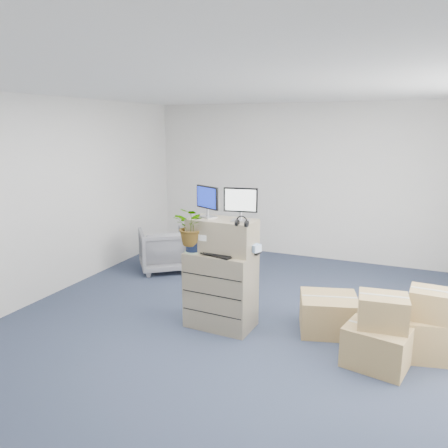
% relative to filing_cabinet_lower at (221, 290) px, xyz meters
% --- Properties ---
extents(ground, '(7.00, 7.00, 0.00)m').
position_rel_filing_cabinet_lower_xyz_m(ground, '(0.34, -0.20, -0.46)').
color(ground, '#263044').
rests_on(ground, ground).
extents(wall_back, '(6.00, 0.02, 2.80)m').
position_rel_filing_cabinet_lower_xyz_m(wall_back, '(0.34, 3.31, 0.94)').
color(wall_back, beige).
rests_on(wall_back, ground).
extents(filing_cabinet_lower, '(0.82, 0.53, 0.93)m').
position_rel_filing_cabinet_lower_xyz_m(filing_cabinet_lower, '(0.00, 0.00, 0.00)').
color(filing_cabinet_lower, gray).
rests_on(filing_cabinet_lower, ground).
extents(filing_cabinet_upper, '(0.81, 0.44, 0.40)m').
position_rel_filing_cabinet_lower_xyz_m(filing_cabinet_upper, '(0.00, 0.04, 0.66)').
color(filing_cabinet_upper, gray).
rests_on(filing_cabinet_upper, filing_cabinet_lower).
extents(monitor_left, '(0.35, 0.22, 0.38)m').
position_rel_filing_cabinet_lower_xyz_m(monitor_left, '(-0.21, 0.08, 1.07)').
color(monitor_left, '#99999E').
rests_on(monitor_left, filing_cabinet_upper).
extents(monitor_right, '(0.39, 0.18, 0.39)m').
position_rel_filing_cabinet_lower_xyz_m(monitor_right, '(0.24, 0.02, 1.08)').
color(monitor_right, '#99999E').
rests_on(monitor_right, filing_cabinet_upper).
extents(headphones, '(0.14, 0.02, 0.14)m').
position_rel_filing_cabinet_lower_xyz_m(headphones, '(0.32, -0.16, 0.90)').
color(headphones, black).
rests_on(headphones, filing_cabinet_upper).
extents(keyboard, '(0.43, 0.27, 0.02)m').
position_rel_filing_cabinet_lower_xyz_m(keyboard, '(0.02, -0.12, 0.47)').
color(keyboard, black).
rests_on(keyboard, filing_cabinet_lower).
extents(mouse, '(0.09, 0.06, 0.03)m').
position_rel_filing_cabinet_lower_xyz_m(mouse, '(0.28, -0.13, 0.48)').
color(mouse, silver).
rests_on(mouse, filing_cabinet_lower).
extents(water_bottle, '(0.07, 0.07, 0.25)m').
position_rel_filing_cabinet_lower_xyz_m(water_bottle, '(0.12, 0.05, 0.59)').
color(water_bottle, gray).
rests_on(water_bottle, filing_cabinet_lower).
extents(phone_dock, '(0.05, 0.05, 0.11)m').
position_rel_filing_cabinet_lower_xyz_m(phone_dock, '(-0.02, 0.03, 0.50)').
color(phone_dock, silver).
rests_on(phone_dock, filing_cabinet_lower).
extents(external_drive, '(0.18, 0.14, 0.05)m').
position_rel_filing_cabinet_lower_xyz_m(external_drive, '(0.36, 0.12, 0.49)').
color(external_drive, black).
rests_on(external_drive, filing_cabinet_lower).
extents(tissue_box, '(0.26, 0.19, 0.09)m').
position_rel_filing_cabinet_lower_xyz_m(tissue_box, '(0.35, 0.06, 0.56)').
color(tissue_box, '#3871BF').
rests_on(tissue_box, external_drive).
extents(potted_plant, '(0.53, 0.56, 0.44)m').
position_rel_filing_cabinet_lower_xyz_m(potted_plant, '(-0.31, -0.11, 0.72)').
color(potted_plant, '#8FA888').
rests_on(potted_plant, filing_cabinet_lower).
extents(office_chair, '(1.03, 1.02, 0.77)m').
position_rel_filing_cabinet_lower_xyz_m(office_chair, '(-1.74, 1.56, -0.08)').
color(office_chair, '#5D5C61').
rests_on(office_chair, ground).
extents(cardboard_boxes, '(1.77, 1.26, 0.75)m').
position_rel_filing_cabinet_lower_xyz_m(cardboard_boxes, '(1.79, 0.11, -0.17)').
color(cardboard_boxes, '#A5814F').
rests_on(cardboard_boxes, ground).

